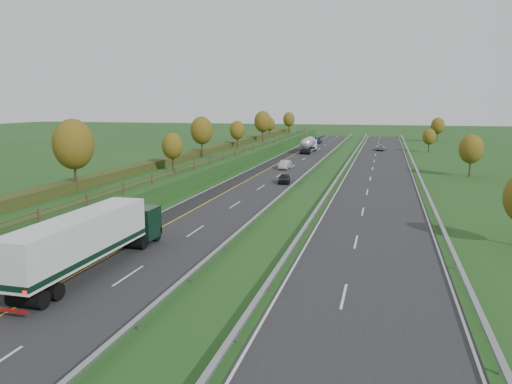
# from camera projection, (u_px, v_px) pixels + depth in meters

# --- Properties ---
(ground) EXTENTS (400.00, 400.00, 0.00)m
(ground) POSITION_uv_depth(u_px,v_px,m) (319.00, 181.00, 73.01)
(ground) COLOR #1D4719
(ground) RESTS_ON ground
(near_carriageway) EXTENTS (10.50, 200.00, 0.04)m
(near_carriageway) POSITION_uv_depth(u_px,v_px,m) (273.00, 174.00, 79.74)
(near_carriageway) COLOR #232326
(near_carriageway) RESTS_ON ground
(far_carriageway) EXTENTS (10.50, 200.00, 0.04)m
(far_carriageway) POSITION_uv_depth(u_px,v_px,m) (379.00, 178.00, 75.66)
(far_carriageway) COLOR #232326
(far_carriageway) RESTS_ON ground
(hard_shoulder) EXTENTS (3.00, 200.00, 0.04)m
(hard_shoulder) POSITION_uv_depth(u_px,v_px,m) (250.00, 173.00, 80.67)
(hard_shoulder) COLOR black
(hard_shoulder) RESTS_ON ground
(lane_markings) EXTENTS (26.75, 200.00, 0.01)m
(lane_markings) POSITION_uv_depth(u_px,v_px,m) (313.00, 176.00, 78.04)
(lane_markings) COLOR silver
(lane_markings) RESTS_ON near_carriageway
(embankment_left) EXTENTS (12.00, 200.00, 2.00)m
(embankment_left) POSITION_uv_depth(u_px,v_px,m) (197.00, 166.00, 82.79)
(embankment_left) COLOR #1D4719
(embankment_left) RESTS_ON ground
(hedge_left) EXTENTS (2.20, 180.00, 1.10)m
(hedge_left) POSITION_uv_depth(u_px,v_px,m) (185.00, 156.00, 83.01)
(hedge_left) COLOR #293716
(hedge_left) RESTS_ON embankment_left
(fence_left) EXTENTS (0.12, 189.06, 1.20)m
(fence_left) POSITION_uv_depth(u_px,v_px,m) (221.00, 156.00, 80.98)
(fence_left) COLOR #422B19
(fence_left) RESTS_ON embankment_left
(median_barrier_near) EXTENTS (0.32, 200.00, 0.71)m
(median_barrier_near) POSITION_uv_depth(u_px,v_px,m) (308.00, 172.00, 78.23)
(median_barrier_near) COLOR #979A9F
(median_barrier_near) RESTS_ON ground
(median_barrier_far) EXTENTS (0.32, 200.00, 0.71)m
(median_barrier_far) POSITION_uv_depth(u_px,v_px,m) (341.00, 173.00, 76.97)
(median_barrier_far) COLOR #979A9F
(median_barrier_far) RESTS_ON ground
(outer_barrier_far) EXTENTS (0.32, 200.00, 0.71)m
(outer_barrier_far) POSITION_uv_depth(u_px,v_px,m) (419.00, 176.00, 74.13)
(outer_barrier_far) COLOR #979A9F
(outer_barrier_far) RESTS_ON ground
(trees_left) EXTENTS (6.64, 164.30, 7.66)m
(trees_left) POSITION_uv_depth(u_px,v_px,m) (190.00, 134.00, 78.55)
(trees_left) COLOR #2D2116
(trees_left) RESTS_ON embankment_left
(trees_far) EXTENTS (8.45, 118.60, 7.12)m
(trees_far) POSITION_uv_depth(u_px,v_px,m) (451.00, 139.00, 99.47)
(trees_far) COLOR #2D2116
(trees_far) RESTS_ON ground
(box_lorry) EXTENTS (2.58, 16.28, 4.06)m
(box_lorry) POSITION_uv_depth(u_px,v_px,m) (90.00, 238.00, 33.18)
(box_lorry) COLOR black
(box_lorry) RESTS_ON near_carriageway
(road_tanker) EXTENTS (2.40, 11.22, 3.46)m
(road_tanker) POSITION_uv_depth(u_px,v_px,m) (309.00, 144.00, 115.16)
(road_tanker) COLOR silver
(road_tanker) RESTS_ON near_carriageway
(car_dark_near) EXTENTS (2.11, 4.14, 1.35)m
(car_dark_near) POSITION_uv_depth(u_px,v_px,m) (284.00, 178.00, 70.74)
(car_dark_near) COLOR black
(car_dark_near) RESTS_ON near_carriageway
(car_silver_mid) EXTENTS (1.58, 4.48, 1.47)m
(car_silver_mid) POSITION_uv_depth(u_px,v_px,m) (285.00, 165.00, 86.05)
(car_silver_mid) COLOR #AFAEB3
(car_silver_mid) RESTS_ON near_carriageway
(car_small_far) EXTENTS (2.25, 5.46, 1.58)m
(car_small_far) POSITION_uv_depth(u_px,v_px,m) (317.00, 140.00, 142.01)
(car_small_far) COLOR #14223F
(car_small_far) RESTS_ON near_carriageway
(car_oncoming) EXTENTS (2.30, 4.80, 1.32)m
(car_oncoming) POSITION_uv_depth(u_px,v_px,m) (380.00, 148.00, 120.08)
(car_oncoming) COLOR #9A9A9E
(car_oncoming) RESTS_ON far_carriageway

